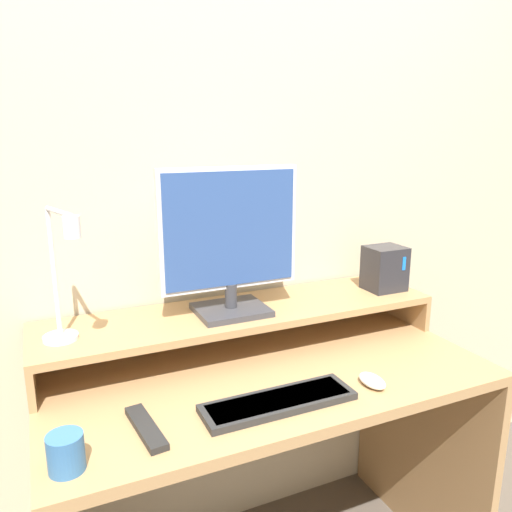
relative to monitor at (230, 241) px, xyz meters
The scene contains 10 objects.
wall_back 0.25m from the monitor, 77.27° to the left, with size 6.00×0.05×2.50m.
desk 0.59m from the monitor, 73.81° to the right, with size 1.23×0.64×0.76m.
monitor_shelf 0.24m from the monitor, 17.79° to the left, with size 1.23×0.30×0.12m.
monitor is the anchor object (origin of this frame).
desk_lamp 0.47m from the monitor, behind, with size 0.11×0.21×0.35m.
router_dock 0.58m from the monitor, ahead, with size 0.13×0.11×0.15m.
keyboard 0.48m from the monitor, 91.98° to the right, with size 0.39×0.12×0.02m.
mouse 0.55m from the monitor, 54.22° to the right, with size 0.05×0.09×0.03m.
remote_control 0.57m from the monitor, 136.31° to the right, with size 0.06×0.19×0.02m.
mug 0.70m from the monitor, 142.57° to the right, with size 0.07×0.07×0.08m.
Camera 1 is at (-0.56, -0.84, 1.42)m, focal length 35.00 mm.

